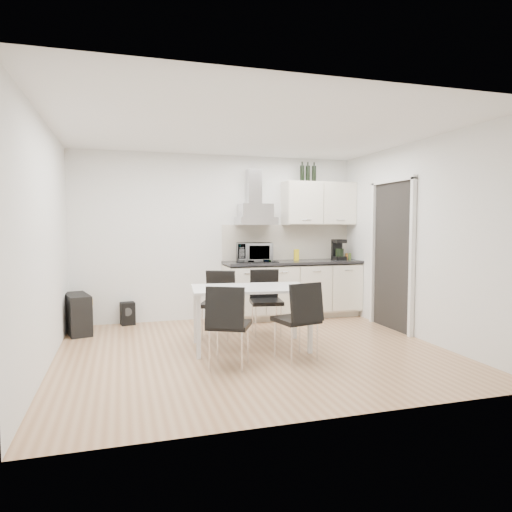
{
  "coord_description": "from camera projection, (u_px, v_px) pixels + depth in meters",
  "views": [
    {
      "loc": [
        -1.49,
        -5.14,
        1.51
      ],
      "look_at": [
        0.17,
        0.48,
        1.1
      ],
      "focal_mm": 32.0,
      "sensor_mm": 36.0,
      "label": 1
    }
  ],
  "objects": [
    {
      "name": "chair_near_right",
      "position": [
        296.0,
        321.0,
        5.06
      ],
      "size": [
        0.54,
        0.59,
        0.88
      ],
      "primitive_type": null,
      "rotation": [
        0.0,
        0.0,
        0.23
      ],
      "color": "black",
      "rests_on": "ground"
    },
    {
      "name": "wall_left",
      "position": [
        45.0,
        244.0,
        4.72
      ],
      "size": [
        0.1,
        4.0,
        2.6
      ],
      "primitive_type": "cube",
      "color": "white",
      "rests_on": "ground"
    },
    {
      "name": "ceiling",
      "position": [
        254.0,
        130.0,
        5.26
      ],
      "size": [
        4.5,
        4.5,
        0.0
      ],
      "primitive_type": "plane",
      "color": "white",
      "rests_on": "wall_back"
    },
    {
      "name": "chair_far_left",
      "position": [
        218.0,
        305.0,
        6.04
      ],
      "size": [
        0.61,
        0.64,
        0.88
      ],
      "primitive_type": null,
      "rotation": [
        0.0,
        0.0,
        2.71
      ],
      "color": "black",
      "rests_on": "ground"
    },
    {
      "name": "chair_far_right",
      "position": [
        266.0,
        303.0,
        6.22
      ],
      "size": [
        0.51,
        0.56,
        0.88
      ],
      "primitive_type": null,
      "rotation": [
        0.0,
        0.0,
        2.99
      ],
      "color": "black",
      "rests_on": "ground"
    },
    {
      "name": "wall_back",
      "position": [
        219.0,
        237.0,
        7.27
      ],
      "size": [
        4.5,
        0.1,
        2.6
      ],
      "primitive_type": "cube",
      "color": "white",
      "rests_on": "ground"
    },
    {
      "name": "dining_table",
      "position": [
        251.0,
        294.0,
        5.53
      ],
      "size": [
        1.48,
        0.95,
        0.75
      ],
      "rotation": [
        0.0,
        0.0,
        -0.11
      ],
      "color": "white",
      "rests_on": "ground"
    },
    {
      "name": "ground",
      "position": [
        254.0,
        351.0,
        5.44
      ],
      "size": [
        4.5,
        4.5,
        0.0
      ],
      "primitive_type": "plane",
      "color": "tan",
      "rests_on": "ground"
    },
    {
      "name": "doorway",
      "position": [
        391.0,
        256.0,
        6.52
      ],
      "size": [
        0.08,
        1.04,
        2.1
      ],
      "primitive_type": "cube",
      "color": "white",
      "rests_on": "ground"
    },
    {
      "name": "wall_right",
      "position": [
        418.0,
        240.0,
        5.99
      ],
      "size": [
        0.1,
        4.0,
        2.6
      ],
      "primitive_type": "cube",
      "color": "white",
      "rests_on": "ground"
    },
    {
      "name": "wall_front",
      "position": [
        327.0,
        252.0,
        3.44
      ],
      "size": [
        4.5,
        0.1,
        2.6
      ],
      "primitive_type": "cube",
      "color": "white",
      "rests_on": "ground"
    },
    {
      "name": "guitar_amp",
      "position": [
        78.0,
        314.0,
        6.3
      ],
      "size": [
        0.44,
        0.7,
        0.55
      ],
      "rotation": [
        0.0,
        0.0,
        0.26
      ],
      "color": "black",
      "rests_on": "ground"
    },
    {
      "name": "kitchenette",
      "position": [
        294.0,
        266.0,
        7.38
      ],
      "size": [
        2.22,
        0.64,
        2.52
      ],
      "color": "beige",
      "rests_on": "ground"
    },
    {
      "name": "chair_near_left",
      "position": [
        229.0,
        326.0,
        4.8
      ],
      "size": [
        0.61,
        0.64,
        0.88
      ],
      "primitive_type": null,
      "rotation": [
        0.0,
        0.0,
        -0.45
      ],
      "color": "black",
      "rests_on": "ground"
    },
    {
      "name": "floor_speaker",
      "position": [
        128.0,
        313.0,
        6.85
      ],
      "size": [
        0.23,
        0.21,
        0.34
      ],
      "primitive_type": "cube",
      "rotation": [
        0.0,
        0.0,
        0.15
      ],
      "color": "black",
      "rests_on": "ground"
    }
  ]
}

